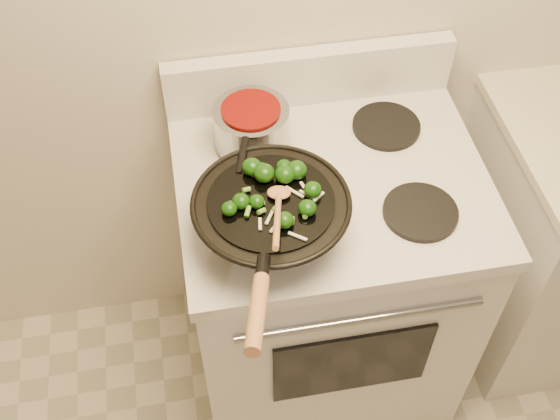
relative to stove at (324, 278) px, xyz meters
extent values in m
cube|color=silver|center=(0.00, 0.00, -0.03)|extent=(0.76, 0.64, 0.88)
cube|color=silver|center=(0.00, 0.00, 0.43)|extent=(0.78, 0.66, 0.04)
cube|color=silver|center=(0.00, 0.30, 0.53)|extent=(0.78, 0.05, 0.16)
cylinder|color=#93959B|center=(0.00, -0.33, 0.31)|extent=(0.60, 0.02, 0.02)
cube|color=black|center=(0.00, -0.33, 0.08)|extent=(0.42, 0.01, 0.28)
cylinder|color=black|center=(-0.18, -0.15, 0.46)|extent=(0.18, 0.18, 0.01)
cylinder|color=black|center=(0.18, -0.15, 0.46)|extent=(0.18, 0.18, 0.01)
cylinder|color=black|center=(-0.18, 0.15, 0.46)|extent=(0.18, 0.18, 0.01)
cylinder|color=black|center=(0.18, 0.15, 0.46)|extent=(0.18, 0.18, 0.01)
torus|color=black|center=(-0.18, -0.15, 0.57)|extent=(0.36, 0.36, 0.01)
cylinder|color=black|center=(-0.18, -0.15, 0.57)|extent=(0.28, 0.28, 0.01)
cylinder|color=black|center=(-0.23, -0.35, 0.61)|extent=(0.04, 0.07, 0.04)
cylinder|color=#AE7444|center=(-0.26, -0.47, 0.63)|extent=(0.08, 0.19, 0.07)
ellipsoid|color=#123B09|center=(-0.11, -0.09, 0.59)|extent=(0.05, 0.05, 0.04)
cylinder|color=#548831|center=(-0.10, -0.09, 0.58)|extent=(0.02, 0.02, 0.01)
ellipsoid|color=#123B09|center=(-0.21, -0.06, 0.59)|extent=(0.05, 0.05, 0.04)
ellipsoid|color=#123B09|center=(-0.27, -0.17, 0.59)|extent=(0.04, 0.04, 0.03)
ellipsoid|color=#123B09|center=(-0.21, -0.16, 0.59)|extent=(0.03, 0.03, 0.03)
cylinder|color=#548831|center=(-0.20, -0.16, 0.58)|extent=(0.02, 0.01, 0.01)
ellipsoid|color=#123B09|center=(-0.14, -0.10, 0.59)|extent=(0.05, 0.05, 0.04)
ellipsoid|color=#123B09|center=(-0.18, -0.09, 0.59)|extent=(0.05, 0.05, 0.04)
ellipsoid|color=#123B09|center=(-0.19, -0.07, 0.59)|extent=(0.04, 0.04, 0.03)
cylinder|color=#548831|center=(-0.18, -0.07, 0.58)|extent=(0.02, 0.02, 0.01)
ellipsoid|color=#123B09|center=(-0.16, -0.22, 0.59)|extent=(0.04, 0.04, 0.03)
ellipsoid|color=#123B09|center=(-0.11, -0.20, 0.59)|extent=(0.04, 0.04, 0.03)
ellipsoid|color=#123B09|center=(-0.09, -0.15, 0.59)|extent=(0.04, 0.04, 0.03)
cylinder|color=#548831|center=(-0.07, -0.15, 0.58)|extent=(0.01, 0.01, 0.01)
ellipsoid|color=#123B09|center=(-0.14, -0.07, 0.59)|extent=(0.04, 0.04, 0.03)
ellipsoid|color=#123B09|center=(-0.25, -0.16, 0.59)|extent=(0.04, 0.04, 0.03)
cube|color=white|center=(-0.08, -0.16, 0.57)|extent=(0.03, 0.03, 0.00)
cube|color=white|center=(-0.10, -0.15, 0.57)|extent=(0.03, 0.03, 0.00)
cube|color=white|center=(-0.18, -0.23, 0.57)|extent=(0.03, 0.03, 0.00)
cube|color=white|center=(-0.25, -0.15, 0.57)|extent=(0.04, 0.01, 0.00)
cube|color=white|center=(-0.10, -0.13, 0.57)|extent=(0.02, 0.04, 0.00)
cube|color=white|center=(-0.19, -0.20, 0.57)|extent=(0.03, 0.04, 0.00)
cube|color=white|center=(-0.24, -0.16, 0.57)|extent=(0.04, 0.01, 0.00)
cube|color=white|center=(-0.12, -0.14, 0.57)|extent=(0.04, 0.04, 0.00)
cube|color=white|center=(-0.21, -0.22, 0.57)|extent=(0.01, 0.03, 0.00)
cube|color=white|center=(-0.14, -0.26, 0.57)|extent=(0.04, 0.03, 0.00)
cylinder|color=#5B9730|center=(-0.19, -0.05, 0.58)|extent=(0.02, 0.02, 0.01)
cylinder|color=#5B9730|center=(-0.17, -0.18, 0.58)|extent=(0.02, 0.01, 0.02)
cylinder|color=#5B9730|center=(-0.21, -0.05, 0.58)|extent=(0.02, 0.02, 0.01)
cylinder|color=#5B9730|center=(-0.21, -0.18, 0.58)|extent=(0.03, 0.02, 0.02)
cylinder|color=#5B9730|center=(-0.12, -0.21, 0.58)|extent=(0.02, 0.02, 0.01)
cylinder|color=#5B9730|center=(-0.24, -0.18, 0.58)|extent=(0.02, 0.02, 0.01)
cylinder|color=#5B9730|center=(-0.23, -0.12, 0.58)|extent=(0.02, 0.03, 0.02)
cylinder|color=#5B9730|center=(-0.26, -0.16, 0.58)|extent=(0.01, 0.02, 0.02)
cylinder|color=#5B9730|center=(-0.15, -0.22, 0.58)|extent=(0.03, 0.02, 0.02)
sphere|color=beige|center=(-0.19, -0.24, 0.58)|extent=(0.01, 0.01, 0.01)
sphere|color=beige|center=(-0.24, -0.14, 0.58)|extent=(0.01, 0.01, 0.01)
sphere|color=beige|center=(-0.24, -0.16, 0.58)|extent=(0.01, 0.01, 0.01)
sphere|color=beige|center=(-0.21, -0.07, 0.58)|extent=(0.01, 0.01, 0.01)
ellipsoid|color=#AE7444|center=(-0.16, -0.14, 0.58)|extent=(0.06, 0.05, 0.01)
cylinder|color=#AE7444|center=(-0.18, -0.25, 0.62)|extent=(0.06, 0.21, 0.09)
cylinder|color=#93959B|center=(-0.18, 0.15, 0.52)|extent=(0.19, 0.19, 0.11)
cylinder|color=#620804|center=(-0.18, 0.15, 0.57)|extent=(0.15, 0.15, 0.01)
cylinder|color=black|center=(-0.22, 0.00, 0.56)|extent=(0.05, 0.12, 0.02)
camera|label=1|loc=(-0.34, -1.14, 1.75)|focal=45.00mm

